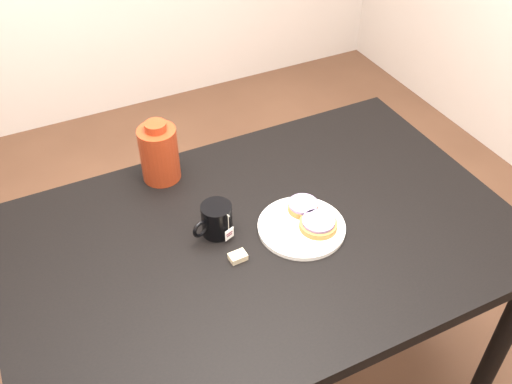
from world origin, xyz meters
TOP-DOWN VIEW (x-y plane):
  - ground_plane at (0.00, 0.00)m, footprint 4.00×4.00m
  - table at (0.00, 0.00)m, footprint 1.40×0.90m
  - plate at (0.11, -0.03)m, footprint 0.24×0.24m
  - bagel_back at (0.14, 0.03)m, footprint 0.10×0.10m
  - bagel_front at (0.14, -0.05)m, footprint 0.12×0.12m
  - mug at (-0.11, 0.06)m, footprint 0.13×0.11m
  - teabag_pouch at (-0.10, -0.05)m, footprint 0.05×0.03m
  - bagel_package at (-0.16, 0.36)m, footprint 0.13×0.13m

SIDE VIEW (x-z plane):
  - ground_plane at x=0.00m, z-range 0.00..0.00m
  - table at x=0.00m, z-range 0.29..1.04m
  - teabag_pouch at x=-0.10m, z-range 0.75..0.77m
  - plate at x=0.11m, z-range 0.75..0.77m
  - bagel_front at x=0.14m, z-range 0.76..0.79m
  - bagel_back at x=0.14m, z-range 0.76..0.79m
  - mug at x=-0.11m, z-range 0.75..0.84m
  - bagel_package at x=-0.16m, z-range 0.74..0.94m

